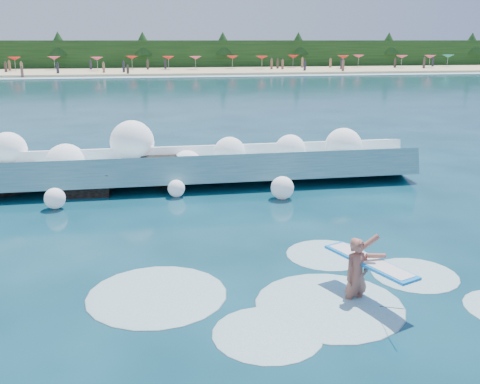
# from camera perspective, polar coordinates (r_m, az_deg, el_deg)

# --- Properties ---
(ground) EXTENTS (200.00, 200.00, 0.00)m
(ground) POSITION_cam_1_polar(r_m,az_deg,el_deg) (12.47, -5.23, -8.14)
(ground) COLOR #072C39
(ground) RESTS_ON ground
(beach) EXTENTS (140.00, 20.00, 0.40)m
(beach) POSITION_cam_1_polar(r_m,az_deg,el_deg) (89.50, -9.77, 12.57)
(beach) COLOR tan
(beach) RESTS_ON ground
(wet_band) EXTENTS (140.00, 5.00, 0.08)m
(wet_band) POSITION_cam_1_polar(r_m,az_deg,el_deg) (78.53, -9.66, 12.02)
(wet_band) COLOR silver
(wet_band) RESTS_ON ground
(treeline) EXTENTS (140.00, 4.00, 5.00)m
(treeline) POSITION_cam_1_polar(r_m,az_deg,el_deg) (99.40, -9.91, 14.20)
(treeline) COLOR black
(treeline) RESTS_ON ground
(breaking_wave) EXTENTS (19.28, 2.95, 1.66)m
(breaking_wave) POSITION_cam_1_polar(r_m,az_deg,el_deg) (19.66, -9.40, 2.50)
(breaking_wave) COLOR teal
(breaking_wave) RESTS_ON ground
(rock_cluster) EXTENTS (8.15, 3.02, 1.25)m
(rock_cluster) POSITION_cam_1_polar(r_m,az_deg,el_deg) (19.78, -16.92, 1.55)
(rock_cluster) COLOR black
(rock_cluster) RESTS_ON ground
(surfer_with_board) EXTENTS (1.26, 2.81, 1.59)m
(surfer_with_board) POSITION_cam_1_polar(r_m,az_deg,el_deg) (11.04, 12.63, -8.43)
(surfer_with_board) COLOR #A35B4C
(surfer_with_board) RESTS_ON ground
(wave_spray) EXTENTS (15.71, 4.34, 2.28)m
(wave_spray) POSITION_cam_1_polar(r_m,az_deg,el_deg) (19.58, -8.49, 3.98)
(wave_spray) COLOR white
(wave_spray) RESTS_ON ground
(surf_foam) EXTENTS (9.10, 5.35, 0.15)m
(surf_foam) POSITION_cam_1_polar(r_m,az_deg,el_deg) (11.25, 5.28, -10.95)
(surf_foam) COLOR silver
(surf_foam) RESTS_ON ground
(beach_umbrellas) EXTENTS (110.92, 6.96, 0.50)m
(beach_umbrellas) POSITION_cam_1_polar(r_m,az_deg,el_deg) (91.19, -9.91, 13.91)
(beach_umbrellas) COLOR red
(beach_umbrellas) RESTS_ON ground
(beachgoers) EXTENTS (90.49, 13.49, 1.94)m
(beachgoers) POSITION_cam_1_polar(r_m,az_deg,el_deg) (86.18, -11.59, 12.97)
(beachgoers) COLOR #3F332D
(beachgoers) RESTS_ON ground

